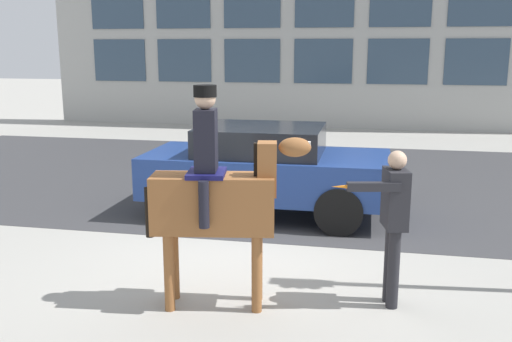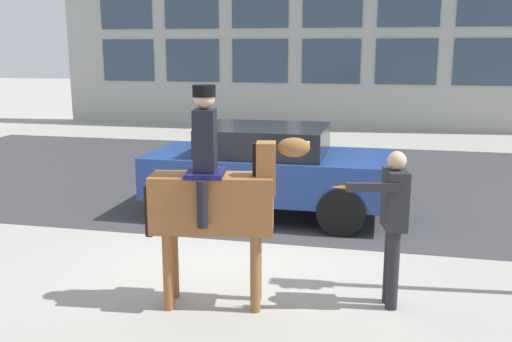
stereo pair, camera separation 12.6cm
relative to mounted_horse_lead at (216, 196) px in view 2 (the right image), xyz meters
The scene contains 5 objects.
ground_plane 2.02m from the mounted_horse_lead, 94.47° to the left, with size 80.00×80.00×0.00m, color #9E9B93.
road_surface 6.45m from the mounted_horse_lead, 91.12° to the left, with size 19.94×8.50×0.01m.
mounted_horse_lead is the anchor object (origin of this frame).
pedestrian_bystander 1.90m from the mounted_horse_lead, 11.46° to the left, with size 0.81×0.56×1.73m.
street_car_near_lane 3.54m from the mounted_horse_lead, 91.90° to the left, with size 4.04×1.88×1.51m.
Camera 2 is at (1.82, -7.21, 2.79)m, focal length 40.00 mm.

